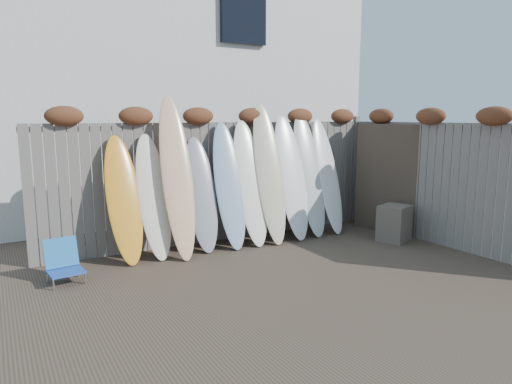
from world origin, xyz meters
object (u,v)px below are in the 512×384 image
surfboard_0 (124,200)px  wooden_crate (394,223)px  lattice_panel (388,179)px  beach_chair (63,262)px

surfboard_0 → wooden_crate: bearing=-18.8°
lattice_panel → wooden_crate: bearing=-140.8°
wooden_crate → beach_chair: bearing=172.0°
beach_chair → wooden_crate: bearing=-8.0°
beach_chair → lattice_panel: bearing=-2.3°
beach_chair → wooden_crate: size_ratio=0.90×
beach_chair → lattice_panel: size_ratio=0.28×
wooden_crate → lattice_panel: 0.91m
beach_chair → surfboard_0: size_ratio=0.29×
beach_chair → surfboard_0: bearing=25.4°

